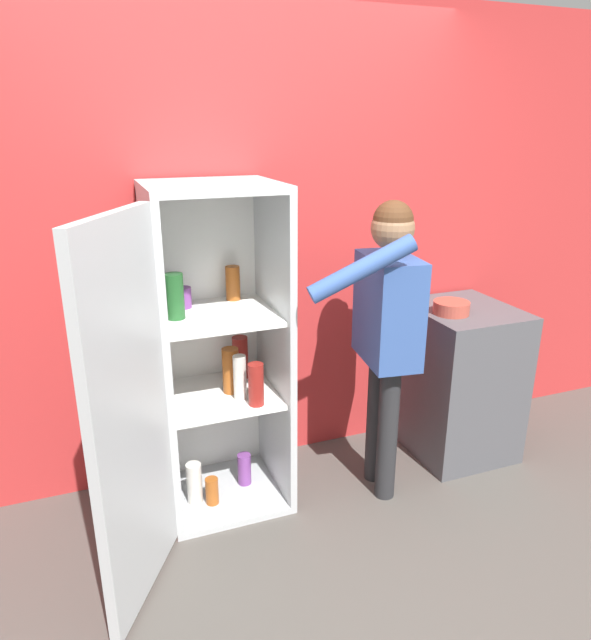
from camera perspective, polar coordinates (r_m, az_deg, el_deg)
ground_plane at (r=2.85m, az=0.64°, el=-23.25°), size 12.00×12.00×0.00m
wall_back at (r=3.10m, az=-5.94°, el=7.05°), size 7.00×0.06×2.55m
refrigerator at (r=2.79m, az=-9.48°, el=-4.32°), size 0.96×1.12×1.66m
person at (r=2.89m, az=9.06°, el=0.37°), size 0.65×0.55×1.58m
counter at (r=3.59m, az=15.91°, el=-5.77°), size 0.57×0.63×0.91m
bowl at (r=3.29m, az=15.32°, el=1.20°), size 0.20×0.20×0.07m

